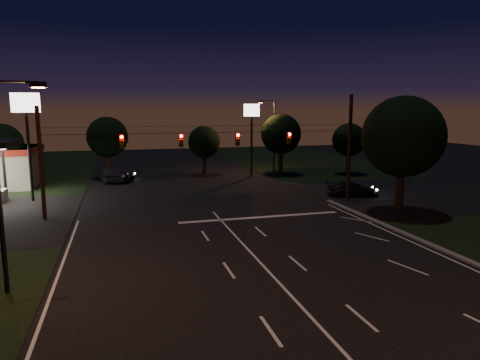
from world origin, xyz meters
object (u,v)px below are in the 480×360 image
object	(u,v)px
tree_right_near	(402,138)
car_cross	(353,189)
car_oncoming_b	(110,175)
car_oncoming_a	(124,177)
utility_pole_right	(347,201)

from	to	relation	value
tree_right_near	car_cross	xyz separation A→B (m)	(-0.12, 6.41, -5.02)
car_oncoming_b	car_cross	bearing A→B (deg)	135.40
tree_right_near	car_oncoming_b	xyz separation A→B (m)	(-21.39, 20.54, -4.94)
tree_right_near	car_oncoming_b	size ratio (longest dim) A/B	1.95
car_oncoming_a	car_oncoming_b	xyz separation A→B (m)	(-1.46, 0.71, 0.13)
utility_pole_right	car_cross	size ratio (longest dim) A/B	1.98
utility_pole_right	car_cross	xyz separation A→B (m)	(1.40, 1.57, 0.66)
utility_pole_right	tree_right_near	size ratio (longest dim) A/B	1.03
utility_pole_right	car_oncoming_b	size ratio (longest dim) A/B	2.00
utility_pole_right	car_oncoming_a	xyz separation A→B (m)	(-18.40, 14.99, 0.61)
utility_pole_right	car_oncoming_a	world-z (taller)	utility_pole_right
utility_pole_right	car_oncoming_b	xyz separation A→B (m)	(-19.86, 15.71, 0.74)
tree_right_near	car_oncoming_b	bearing A→B (deg)	136.16
tree_right_near	car_cross	size ratio (longest dim) A/B	1.93
car_oncoming_a	car_cross	world-z (taller)	car_cross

